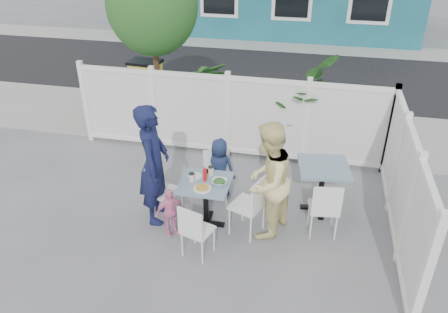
% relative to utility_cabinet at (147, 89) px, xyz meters
% --- Properties ---
extents(ground, '(80.00, 80.00, 0.00)m').
position_rel_utility_cabinet_xyz_m(ground, '(2.15, -4.00, -0.60)').
color(ground, slate).
extents(near_sidewalk, '(24.00, 2.60, 0.01)m').
position_rel_utility_cabinet_xyz_m(near_sidewalk, '(2.15, -0.20, -0.59)').
color(near_sidewalk, gray).
rests_on(near_sidewalk, ground).
extents(street, '(24.00, 5.00, 0.01)m').
position_rel_utility_cabinet_xyz_m(street, '(2.15, 3.50, -0.59)').
color(street, black).
rests_on(street, ground).
extents(far_sidewalk, '(24.00, 1.60, 0.01)m').
position_rel_utility_cabinet_xyz_m(far_sidewalk, '(2.15, 6.60, -0.59)').
color(far_sidewalk, gray).
rests_on(far_sidewalk, ground).
extents(fence_back, '(5.86, 0.08, 1.60)m').
position_rel_utility_cabinet_xyz_m(fence_back, '(2.25, -1.60, 0.19)').
color(fence_back, white).
rests_on(fence_back, ground).
extents(fence_right, '(0.08, 3.66, 1.60)m').
position_rel_utility_cabinet_xyz_m(fence_right, '(5.15, -3.40, 0.19)').
color(fence_right, white).
rests_on(fence_right, ground).
extents(tree, '(1.80, 1.62, 3.59)m').
position_rel_utility_cabinet_xyz_m(tree, '(0.55, -0.70, 2.00)').
color(tree, '#382316').
rests_on(tree, ground).
extents(utility_cabinet, '(0.68, 0.51, 1.19)m').
position_rel_utility_cabinet_xyz_m(utility_cabinet, '(0.00, 0.00, 0.00)').
color(utility_cabinet, gold).
rests_on(utility_cabinet, ground).
extents(potted_shrub_a, '(1.28, 1.28, 1.62)m').
position_rel_utility_cabinet_xyz_m(potted_shrub_a, '(1.70, -0.90, 0.22)').
color(potted_shrub_a, '#20511F').
rests_on(potted_shrub_a, ground).
extents(potted_shrub_b, '(1.80, 1.95, 1.83)m').
position_rel_utility_cabinet_xyz_m(potted_shrub_b, '(3.40, -1.00, 0.32)').
color(potted_shrub_b, '#20511F').
rests_on(potted_shrub_b, ground).
extents(main_table, '(0.72, 0.72, 0.76)m').
position_rel_utility_cabinet_xyz_m(main_table, '(2.41, -3.81, -0.01)').
color(main_table, slate).
rests_on(main_table, ground).
extents(spare_table, '(0.86, 0.86, 0.80)m').
position_rel_utility_cabinet_xyz_m(spare_table, '(4.06, -3.04, 0.02)').
color(spare_table, slate).
rests_on(spare_table, ground).
extents(chair_left, '(0.48, 0.49, 0.92)m').
position_rel_utility_cabinet_xyz_m(chair_left, '(1.69, -3.74, -0.06)').
color(chair_left, white).
rests_on(chair_left, ground).
extents(chair_right, '(0.55, 0.56, 0.97)m').
position_rel_utility_cabinet_xyz_m(chair_right, '(3.11, -3.87, -0.03)').
color(chair_right, white).
rests_on(chair_right, ground).
extents(chair_back, '(0.47, 0.46, 0.83)m').
position_rel_utility_cabinet_xyz_m(chair_back, '(2.37, -3.08, -0.11)').
color(chair_back, white).
rests_on(chair_back, ground).
extents(chair_near, '(0.47, 0.46, 0.83)m').
position_rel_utility_cabinet_xyz_m(chair_near, '(2.45, -4.54, -0.11)').
color(chair_near, white).
rests_on(chair_near, ground).
extents(chair_spare, '(0.47, 0.45, 0.91)m').
position_rel_utility_cabinet_xyz_m(chair_spare, '(4.12, -3.70, -0.07)').
color(chair_spare, white).
rests_on(chair_spare, ground).
extents(man, '(0.57, 0.75, 1.88)m').
position_rel_utility_cabinet_xyz_m(man, '(1.63, -3.80, 0.34)').
color(man, '#12173C').
rests_on(man, ground).
extents(woman, '(0.91, 1.03, 1.76)m').
position_rel_utility_cabinet_xyz_m(woman, '(3.30, -3.78, 0.28)').
color(woman, yellow).
rests_on(woman, ground).
extents(boy, '(0.54, 0.39, 1.03)m').
position_rel_utility_cabinet_xyz_m(boy, '(2.42, -3.00, -0.08)').
color(boy, '#1A274A').
rests_on(boy, ground).
extents(toddler, '(0.46, 0.44, 0.76)m').
position_rel_utility_cabinet_xyz_m(toddler, '(1.96, -4.14, -0.21)').
color(toddler, pink).
rests_on(toddler, ground).
extents(plate_main, '(0.25, 0.25, 0.02)m').
position_rel_utility_cabinet_xyz_m(plate_main, '(2.41, -4.00, 0.17)').
color(plate_main, white).
rests_on(plate_main, main_table).
extents(plate_side, '(0.20, 0.20, 0.01)m').
position_rel_utility_cabinet_xyz_m(plate_side, '(2.22, -3.70, 0.17)').
color(plate_side, white).
rests_on(plate_side, main_table).
extents(salad_bowl, '(0.22, 0.22, 0.05)m').
position_rel_utility_cabinet_xyz_m(salad_bowl, '(2.61, -3.81, 0.19)').
color(salad_bowl, white).
rests_on(salad_bowl, main_table).
extents(coffee_cup_a, '(0.08, 0.08, 0.12)m').
position_rel_utility_cabinet_xyz_m(coffee_cup_a, '(2.21, -3.83, 0.22)').
color(coffee_cup_a, beige).
rests_on(coffee_cup_a, main_table).
extents(coffee_cup_b, '(0.08, 0.08, 0.13)m').
position_rel_utility_cabinet_xyz_m(coffee_cup_b, '(2.44, -3.59, 0.22)').
color(coffee_cup_b, beige).
rests_on(coffee_cup_b, main_table).
extents(ketchup_bottle, '(0.06, 0.06, 0.19)m').
position_rel_utility_cabinet_xyz_m(ketchup_bottle, '(2.39, -3.77, 0.25)').
color(ketchup_bottle, red).
rests_on(ketchup_bottle, main_table).
extents(salt_shaker, '(0.03, 0.03, 0.07)m').
position_rel_utility_cabinet_xyz_m(salt_shaker, '(2.34, -3.59, 0.20)').
color(salt_shaker, white).
rests_on(salt_shaker, main_table).
extents(pepper_shaker, '(0.03, 0.03, 0.06)m').
position_rel_utility_cabinet_xyz_m(pepper_shaker, '(2.37, -3.56, 0.19)').
color(pepper_shaker, black).
rests_on(pepper_shaker, main_table).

